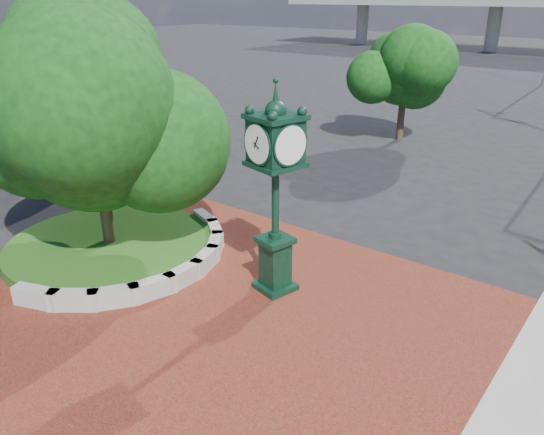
{
  "coord_description": "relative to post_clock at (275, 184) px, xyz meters",
  "views": [
    {
      "loc": [
        7.73,
        -8.45,
        7.26
      ],
      "look_at": [
        0.04,
        1.5,
        1.96
      ],
      "focal_mm": 35.0,
      "sensor_mm": 36.0,
      "label": 1
    }
  ],
  "objects": [
    {
      "name": "tree_planter",
      "position": [
        -5.29,
        -1.32,
        0.74
      ],
      "size": [
        5.2,
        5.2,
        6.33
      ],
      "color": "#38281C",
      "rests_on": "ground"
    },
    {
      "name": "plaza",
      "position": [
        -0.29,
        -2.32,
        -2.97
      ],
      "size": [
        12.0,
        12.0,
        0.04
      ],
      "primitive_type": "cube",
      "color": "maroon",
      "rests_on": "ground"
    },
    {
      "name": "post_clock",
      "position": [
        0.0,
        0.0,
        0.0
      ],
      "size": [
        1.33,
        1.33,
        5.44
      ],
      "color": "black",
      "rests_on": "ground"
    },
    {
      "name": "ground",
      "position": [
        -0.29,
        -1.32,
        -2.99
      ],
      "size": [
        200.0,
        200.0,
        0.0
      ],
      "primitive_type": "plane",
      "color": "black",
      "rests_on": "ground"
    },
    {
      "name": "tree_street",
      "position": [
        -4.29,
        16.68,
        0.25
      ],
      "size": [
        4.4,
        4.4,
        5.45
      ],
      "color": "#38281C",
      "rests_on": "ground"
    },
    {
      "name": "tree_northwest",
      "position": [
        -13.29,
        3.68,
        1.14
      ],
      "size": [
        5.6,
        5.6,
        6.93
      ],
      "color": "#38281C",
      "rests_on": "ground"
    },
    {
      "name": "planter_wall",
      "position": [
        -3.0,
        -1.32,
        -2.72
      ],
      "size": [
        2.96,
        6.77,
        0.54
      ],
      "color": "#9E9B93",
      "rests_on": "ground"
    },
    {
      "name": "grass_bed",
      "position": [
        -5.29,
        -1.32,
        -2.79
      ],
      "size": [
        6.1,
        6.1,
        0.4
      ],
      "primitive_type": "cylinder",
      "color": "#214E16",
      "rests_on": "ground"
    }
  ]
}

